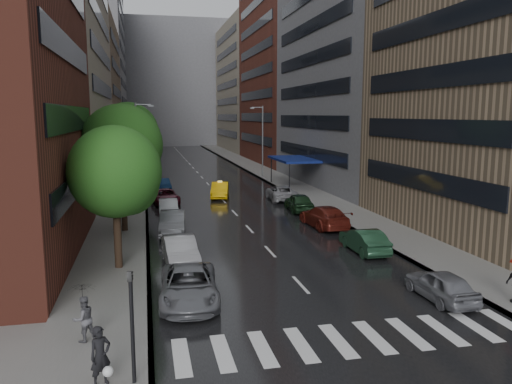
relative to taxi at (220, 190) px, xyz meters
The scene contains 20 objects.
ground 29.87m from the taxi, 89.91° to the right, with size 220.00×220.00×0.00m, color gray.
road 20.15m from the taxi, 89.87° to the left, with size 14.00×140.00×0.01m, color black.
sidewalk_left 22.05m from the taxi, 113.97° to the left, with size 4.00×140.00×0.15m, color gray.
sidewalk_right 22.09m from the taxi, 65.81° to the left, with size 4.00×140.00×0.15m, color gray.
crosswalk 31.87m from the taxi, 89.56° to the right, with size 13.15×2.80×0.01m.
buildings_left 35.95m from the taxi, 117.34° to the left, with size 8.00×108.00×38.00m.
buildings_right 33.92m from the taxi, 60.72° to the left, with size 8.05×109.10×36.00m.
building_far 89.45m from the taxi, 89.97° to the left, with size 40.00×14.00×32.00m, color slate.
tree_near 23.59m from the taxi, 111.66° to the right, with size 4.74×4.74×7.55m.
tree_mid 16.41m from the taxi, 123.39° to the right, with size 5.51×5.51×8.79m.
tree_far 10.40m from the taxi, 166.95° to the left, with size 5.81×5.81×9.25m.
taxi is the anchor object (origin of this frame).
parked_cars_left 14.52m from the taxi, 111.63° to the right, with size 2.81×37.03×1.56m.
parked_cars_right 14.11m from the taxi, 67.29° to the right, with size 2.71×30.93×1.57m.
ped_bag_walker 34.42m from the taxi, 104.27° to the right, with size 0.79×0.73×1.81m.
ped_black_umbrella 31.62m from the taxi, 107.14° to the right, with size 1.00×0.98×2.09m.
traffic_light 34.30m from the taxi, 102.73° to the right, with size 0.18×0.15×3.45m.
street_lamp_left 8.72m from the taxi, behind, with size 1.74×0.22×9.00m.
street_lamp_right 17.51m from the taxi, 62.84° to the left, with size 1.74×0.22×9.00m.
awning 10.66m from the taxi, 29.63° to the left, with size 4.00×8.00×3.12m.
Camera 1 is at (-7.05, -17.86, 8.07)m, focal length 35.00 mm.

